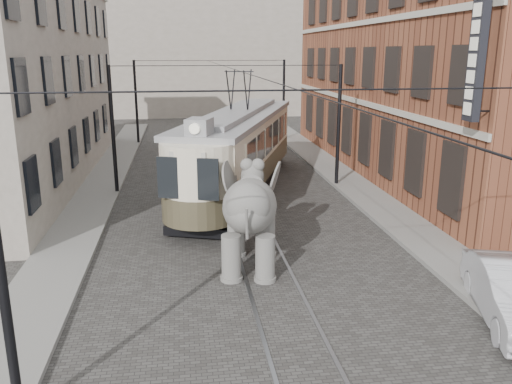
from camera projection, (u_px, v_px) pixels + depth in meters
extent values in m
plane|color=#413F3C|center=(250.00, 229.00, 19.99)|extent=(120.00, 120.00, 0.00)
cube|color=slate|center=(399.00, 220.00, 20.79)|extent=(2.00, 60.00, 0.15)
cube|color=slate|center=(74.00, 236.00, 19.08)|extent=(2.00, 60.00, 0.15)
cube|color=brown|center=(427.00, 62.00, 28.54)|extent=(8.00, 26.00, 12.00)
cube|color=gray|center=(11.00, 83.00, 26.73)|extent=(7.00, 24.00, 10.00)
cube|color=gray|center=(201.00, 47.00, 56.39)|extent=(28.00, 10.00, 14.00)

